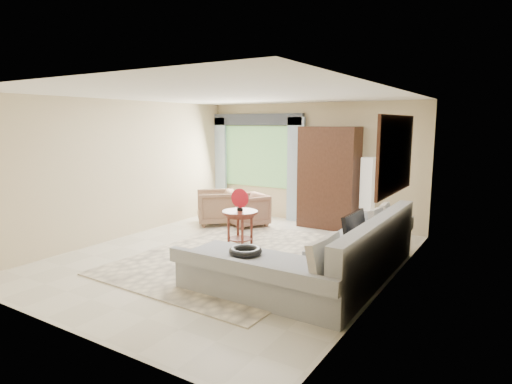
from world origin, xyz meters
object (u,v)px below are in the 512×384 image
Objects in this scene: armoire at (329,178)px; potted_plant at (228,203)px; tv_screen at (355,230)px; armchair_right at (247,210)px; sectional_sofa at (330,261)px; armchair_left at (216,207)px; coffee_table at (240,227)px; floor_lamp at (367,195)px.

potted_plant is at bearing -178.88° from armoire.
tv_screen is 0.97× the size of armchair_right.
sectional_sofa is 3.89m from armchair_left.
sectional_sofa is 6.22× the size of potted_plant.
sectional_sofa is 2.18m from coffee_table.
potted_plant is at bearing 172.99° from armchair_right.
floor_lamp reaches higher than armchair_right.
tv_screen reaches higher than coffee_table.
coffee_table is (-2.03, 0.79, 0.05)m from sectional_sofa.
coffee_table is at bearing 9.51° from armchair_left.
armchair_right is (-2.72, 2.08, 0.06)m from sectional_sofa.
coffee_table is (-2.30, 0.57, -0.39)m from tv_screen.
sectional_sofa is 3.42m from armchair_right.
armchair_left reaches higher than coffee_table.
armchair_right is at bearing 118.24° from coffee_table.
sectional_sofa is 1.65× the size of armoire.
tv_screen is 1.17× the size of coffee_table.
armoire reaches higher than sectional_sofa.
tv_screen is at bearing 23.80° from armchair_left.
armchair_left is 3.18m from floor_lamp.
sectional_sofa is at bearing -37.01° from potted_plant.
armoire is at bearing -175.71° from floor_lamp.
armchair_left is at bearing 155.44° from tv_screen.
tv_screen reaches higher than potted_plant.
potted_plant is 0.37× the size of floor_lamp.
armoire is at bearing 119.21° from tv_screen.
tv_screen is 2.83m from floor_lamp.
tv_screen is 2.40m from coffee_table.
armoire is (1.49, 0.82, 0.70)m from armchair_right.
armchair_right is (-2.99, 1.86, -0.37)m from tv_screen.
potted_plant is at bearing 159.89° from armchair_left.
potted_plant is 0.26× the size of armoire.
armchair_right reaches higher than potted_plant.
sectional_sofa is 5.47× the size of coffee_table.
armchair_left is (-1.37, 1.10, 0.04)m from coffee_table.
tv_screen is (0.27, 0.21, 0.44)m from sectional_sofa.
armchair_left is at bearing -155.09° from armoire.
armchair_left is at bearing 150.92° from sectional_sofa.
floor_lamp is (-0.70, 2.74, 0.03)m from tv_screen.
sectional_sofa is at bearing -21.18° from coffee_table.
coffee_table is 0.83× the size of armchair_right.
potted_plant is at bearing -178.12° from floor_lamp.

